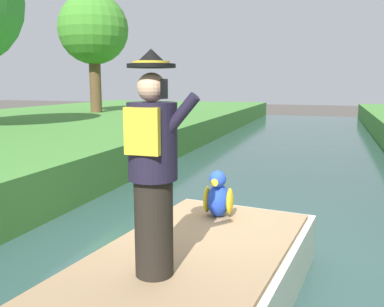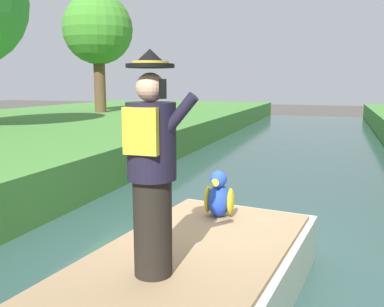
# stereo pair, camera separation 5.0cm
# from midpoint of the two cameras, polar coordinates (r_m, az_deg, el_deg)

# --- Properties ---
(ground_plane) EXTENTS (80.00, 80.00, 0.00)m
(ground_plane) POSITION_cam_midpoint_polar(r_m,az_deg,el_deg) (5.43, 4.12, -15.34)
(ground_plane) COLOR #4C4742
(canal_water) EXTENTS (5.91, 48.00, 0.10)m
(canal_water) POSITION_cam_midpoint_polar(r_m,az_deg,el_deg) (5.41, 4.12, -14.86)
(canal_water) COLOR #2D4C47
(canal_water) RESTS_ON ground
(boat) EXTENTS (2.27, 4.38, 0.61)m
(boat) POSITION_cam_midpoint_polar(r_m,az_deg,el_deg) (3.93, -2.07, -19.17)
(boat) COLOR silver
(boat) RESTS_ON canal_water
(person_pirate) EXTENTS (0.61, 0.42, 1.85)m
(person_pirate) POSITION_cam_midpoint_polar(r_m,az_deg,el_deg) (3.34, -5.12, -1.78)
(person_pirate) COLOR black
(person_pirate) RESTS_ON boat
(parrot_plush) EXTENTS (0.36, 0.34, 0.57)m
(parrot_plush) POSITION_cam_midpoint_polar(r_m,az_deg,el_deg) (4.97, 4.03, -5.99)
(parrot_plush) COLOR blue
(parrot_plush) RESTS_ON boat
(tree_broad) EXTENTS (3.10, 3.10, 5.25)m
(tree_broad) POSITION_cam_midpoint_polar(r_m,az_deg,el_deg) (19.65, -12.79, 16.25)
(tree_broad) COLOR brown
(tree_broad) RESTS_ON grass_bank_near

